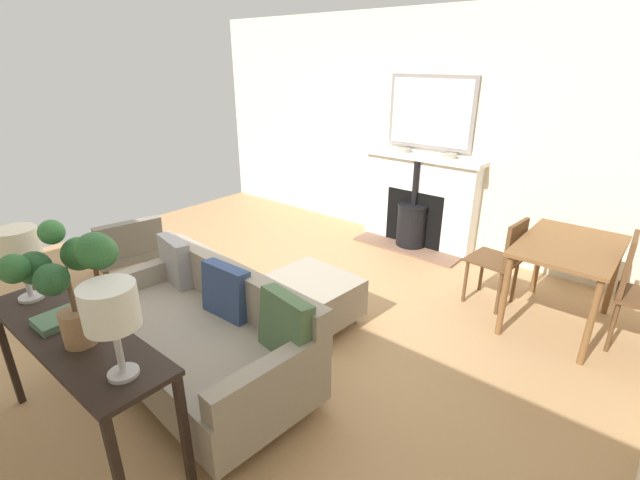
{
  "coord_description": "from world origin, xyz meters",
  "views": [
    {
      "loc": [
        2.3,
        2.75,
        2.13
      ],
      "look_at": [
        -0.47,
        0.43,
        0.65
      ],
      "focal_mm": 25.14,
      "sensor_mm": 36.0,
      "label": 1
    }
  ],
  "objects_px": {
    "mantel_bowl_far": "(450,156)",
    "dining_table": "(568,256)",
    "mantel_bowl_near": "(404,150)",
    "dining_chair_by_back_wall": "(636,286)",
    "console_table": "(75,346)",
    "book_stack": "(59,320)",
    "armchair_accent": "(127,248)",
    "table_lamp_near_end": "(17,245)",
    "table_lamp_far_end": "(111,309)",
    "sofa": "(203,334)",
    "dining_chair_near_fireplace": "(503,256)",
    "fireplace": "(418,206)",
    "ottoman": "(315,295)",
    "potted_plant": "(70,269)"
  },
  "relations": [
    {
      "from": "sofa",
      "to": "book_stack",
      "type": "xyz_separation_m",
      "value": [
        0.8,
        -0.15,
        0.45
      ]
    },
    {
      "from": "fireplace",
      "to": "dining_table",
      "type": "distance_m",
      "value": 1.97
    },
    {
      "from": "mantel_bowl_near",
      "to": "sofa",
      "type": "height_order",
      "value": "mantel_bowl_near"
    },
    {
      "from": "console_table",
      "to": "table_lamp_far_end",
      "type": "relative_size",
      "value": 3.17
    },
    {
      "from": "console_table",
      "to": "book_stack",
      "type": "relative_size",
      "value": 6.01
    },
    {
      "from": "ottoman",
      "to": "table_lamp_near_end",
      "type": "xyz_separation_m",
      "value": [
        1.84,
        -0.7,
        0.86
      ]
    },
    {
      "from": "fireplace",
      "to": "dining_chair_by_back_wall",
      "type": "bearing_deg",
      "value": 70.13
    },
    {
      "from": "sofa",
      "to": "mantel_bowl_far",
      "type": "bearing_deg",
      "value": 175.02
    },
    {
      "from": "armchair_accent",
      "to": "book_stack",
      "type": "height_order",
      "value": "book_stack"
    },
    {
      "from": "dining_table",
      "to": "dining_chair_by_back_wall",
      "type": "distance_m",
      "value": 0.5
    },
    {
      "from": "mantel_bowl_near",
      "to": "dining_chair_near_fireplace",
      "type": "height_order",
      "value": "mantel_bowl_near"
    },
    {
      "from": "fireplace",
      "to": "armchair_accent",
      "type": "xyz_separation_m",
      "value": [
        2.78,
        -1.65,
        -0.08
      ]
    },
    {
      "from": "book_stack",
      "to": "dining_chair_near_fireplace",
      "type": "distance_m",
      "value": 3.43
    },
    {
      "from": "table_lamp_near_end",
      "to": "dining_table",
      "type": "relative_size",
      "value": 0.43
    },
    {
      "from": "table_lamp_near_end",
      "to": "dining_chair_by_back_wall",
      "type": "bearing_deg",
      "value": 138.18
    },
    {
      "from": "mantel_bowl_near",
      "to": "armchair_accent",
      "type": "xyz_separation_m",
      "value": [
        2.81,
        -1.4,
        -0.71
      ]
    },
    {
      "from": "sofa",
      "to": "table_lamp_far_end",
      "type": "height_order",
      "value": "table_lamp_far_end"
    },
    {
      "from": "mantel_bowl_near",
      "to": "fireplace",
      "type": "bearing_deg",
      "value": 83.55
    },
    {
      "from": "fireplace",
      "to": "table_lamp_far_end",
      "type": "relative_size",
      "value": 3.11
    },
    {
      "from": "mantel_bowl_far",
      "to": "fireplace",
      "type": "bearing_deg",
      "value": -84.97
    },
    {
      "from": "fireplace",
      "to": "dining_chair_by_back_wall",
      "type": "relative_size",
      "value": 1.58
    },
    {
      "from": "fireplace",
      "to": "mantel_bowl_near",
      "type": "relative_size",
      "value": 9.19
    },
    {
      "from": "table_lamp_far_end",
      "to": "dining_chair_by_back_wall",
      "type": "bearing_deg",
      "value": 151.61
    },
    {
      "from": "fireplace",
      "to": "table_lamp_near_end",
      "type": "xyz_separation_m",
      "value": [
        3.94,
        -0.51,
        0.63
      ]
    },
    {
      "from": "potted_plant",
      "to": "dining_table",
      "type": "xyz_separation_m",
      "value": [
        -3.12,
        1.58,
        -0.55
      ]
    },
    {
      "from": "mantel_bowl_far",
      "to": "potted_plant",
      "type": "distance_m",
      "value": 3.96
    },
    {
      "from": "mantel_bowl_near",
      "to": "book_stack",
      "type": "bearing_deg",
      "value": 2.13
    },
    {
      "from": "fireplace",
      "to": "table_lamp_near_end",
      "type": "distance_m",
      "value": 4.02
    },
    {
      "from": "armchair_accent",
      "to": "table_lamp_far_end",
      "type": "distance_m",
      "value": 2.62
    },
    {
      "from": "ottoman",
      "to": "dining_chair_by_back_wall",
      "type": "height_order",
      "value": "dining_chair_by_back_wall"
    },
    {
      "from": "fireplace",
      "to": "mantel_bowl_far",
      "type": "distance_m",
      "value": 0.71
    },
    {
      "from": "sofa",
      "to": "ottoman",
      "type": "relative_size",
      "value": 2.48
    },
    {
      "from": "table_lamp_far_end",
      "to": "dining_table",
      "type": "height_order",
      "value": "table_lamp_far_end"
    },
    {
      "from": "mantel_bowl_far",
      "to": "dining_table",
      "type": "relative_size",
      "value": 0.14
    },
    {
      "from": "sofa",
      "to": "console_table",
      "type": "height_order",
      "value": "sofa"
    },
    {
      "from": "mantel_bowl_near",
      "to": "table_lamp_near_end",
      "type": "xyz_separation_m",
      "value": [
        3.97,
        -0.26,
        -0.01
      ]
    },
    {
      "from": "potted_plant",
      "to": "fireplace",
      "type": "bearing_deg",
      "value": -177.05
    },
    {
      "from": "mantel_bowl_near",
      "to": "armchair_accent",
      "type": "distance_m",
      "value": 3.22
    },
    {
      "from": "dining_chair_by_back_wall",
      "to": "ottoman",
      "type": "bearing_deg",
      "value": -58.62
    },
    {
      "from": "dining_chair_by_back_wall",
      "to": "fireplace",
      "type": "bearing_deg",
      "value": -109.87
    },
    {
      "from": "dining_chair_by_back_wall",
      "to": "mantel_bowl_near",
      "type": "bearing_deg",
      "value": -108.62
    },
    {
      "from": "armchair_accent",
      "to": "dining_table",
      "type": "xyz_separation_m",
      "value": [
        -1.97,
        3.43,
        0.22
      ]
    },
    {
      "from": "table_lamp_far_end",
      "to": "potted_plant",
      "type": "xyz_separation_m",
      "value": [
        -0.01,
        -0.39,
        0.07
      ]
    },
    {
      "from": "table_lamp_far_end",
      "to": "table_lamp_near_end",
      "type": "bearing_deg",
      "value": -90.0
    },
    {
      "from": "dining_table",
      "to": "book_stack",
      "type": "bearing_deg",
      "value": -31.13
    },
    {
      "from": "armchair_accent",
      "to": "table_lamp_far_end",
      "type": "xyz_separation_m",
      "value": [
        1.16,
        2.24,
        0.7
      ]
    },
    {
      "from": "dining_table",
      "to": "dining_chair_near_fireplace",
      "type": "bearing_deg",
      "value": -89.12
    },
    {
      "from": "mantel_bowl_far",
      "to": "table_lamp_near_end",
      "type": "xyz_separation_m",
      "value": [
        3.97,
        -0.83,
        -0.01
      ]
    },
    {
      "from": "dining_table",
      "to": "dining_chair_near_fireplace",
      "type": "distance_m",
      "value": 0.52
    },
    {
      "from": "mantel_bowl_near",
      "to": "dining_chair_by_back_wall",
      "type": "xyz_separation_m",
      "value": [
        0.85,
        2.53,
        -0.59
      ]
    }
  ]
}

